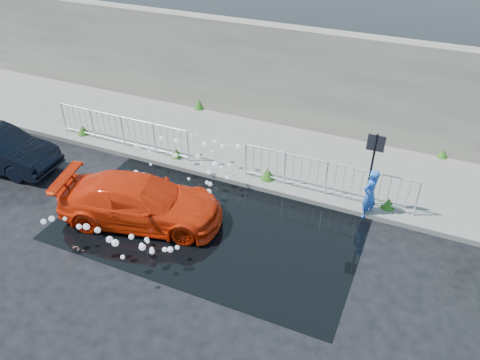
{
  "coord_description": "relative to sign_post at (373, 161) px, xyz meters",
  "views": [
    {
      "loc": [
        5.2,
        -7.76,
        8.19
      ],
      "look_at": [
        0.96,
        1.85,
        1.0
      ],
      "focal_mm": 35.0,
      "sensor_mm": 36.0,
      "label": 1
    }
  ],
  "objects": [
    {
      "name": "retaining_wall",
      "position": [
        -4.2,
        4.1,
        0.18
      ],
      "size": [
        30.0,
        0.6,
        3.5
      ],
      "primitive_type": "cube",
      "color": "#645D54",
      "rests_on": "pavement"
    },
    {
      "name": "person",
      "position": [
        0.09,
        -0.1,
        -0.97
      ],
      "size": [
        0.56,
        0.65,
        1.5
      ],
      "primitive_type": "imported",
      "rotation": [
        0.0,
        0.0,
        -2.02
      ],
      "color": "blue",
      "rests_on": "ground"
    },
    {
      "name": "red_car",
      "position": [
        -5.48,
        -2.77,
        -1.08
      ],
      "size": [
        4.71,
        2.78,
        1.28
      ],
      "primitive_type": "imported",
      "rotation": [
        0.0,
        0.0,
        1.81
      ],
      "color": "red",
      "rests_on": "ground"
    },
    {
      "name": "railing_left",
      "position": [
        -8.2,
        0.25,
        -0.99
      ],
      "size": [
        5.05,
        0.05,
        1.1
      ],
      "color": "silver",
      "rests_on": "pavement"
    },
    {
      "name": "water_spray",
      "position": [
        -5.23,
        -2.05,
        -0.97
      ],
      "size": [
        3.4,
        5.67,
        1.0
      ],
      "color": "white",
      "rests_on": "ground"
    },
    {
      "name": "curb",
      "position": [
        -4.2,
        -0.1,
        -1.64
      ],
      "size": [
        30.0,
        0.25,
        0.16
      ],
      "primitive_type": "cube",
      "color": "#5C5B57",
      "rests_on": "ground"
    },
    {
      "name": "pavement",
      "position": [
        -4.2,
        1.9,
        -1.65
      ],
      "size": [
        30.0,
        4.0,
        0.15
      ],
      "primitive_type": "cube",
      "color": "#5C5B57",
      "rests_on": "ground"
    },
    {
      "name": "railing_right",
      "position": [
        -1.2,
        0.25,
        -0.99
      ],
      "size": [
        5.05,
        0.05,
        1.1
      ],
      "color": "silver",
      "rests_on": "pavement"
    },
    {
      "name": "sign_post",
      "position": [
        0.0,
        0.0,
        0.0
      ],
      "size": [
        0.45,
        0.06,
        2.5
      ],
      "color": "black",
      "rests_on": "ground"
    },
    {
      "name": "weeds",
      "position": [
        -4.56,
        1.42,
        -1.4
      ],
      "size": [
        12.17,
        3.93,
        0.4
      ],
      "color": "#1E4813",
      "rests_on": "pavement"
    },
    {
      "name": "puddle",
      "position": [
        -3.7,
        -2.1,
        -1.72
      ],
      "size": [
        8.0,
        5.0,
        0.01
      ],
      "primitive_type": "cube",
      "color": "black",
      "rests_on": "ground"
    },
    {
      "name": "ground",
      "position": [
        -4.2,
        -3.1,
        -1.72
      ],
      "size": [
        90.0,
        90.0,
        0.0
      ],
      "primitive_type": "plane",
      "color": "black",
      "rests_on": "ground"
    }
  ]
}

